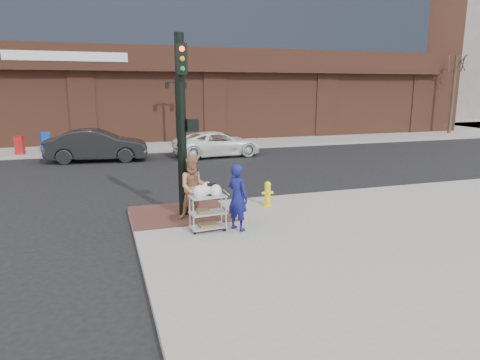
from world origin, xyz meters
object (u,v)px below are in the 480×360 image
object	(u,v)px
traffic_signal_pole	(182,121)
sedan_dark	(97,145)
pedestrian_tan	(194,187)
fire_hydrant	(268,193)
minivan_white	(218,144)
woman_blue	(238,197)
lamp_post	(177,106)
utility_cart	(208,209)

from	to	relation	value
traffic_signal_pole	sedan_dark	xyz separation A→B (m)	(-2.35, 11.30, -2.01)
pedestrian_tan	fire_hydrant	size ratio (longest dim) A/B	2.27
sedan_dark	minivan_white	world-z (taller)	sedan_dark
woman_blue	minivan_white	xyz separation A→B (m)	(2.93, 12.73, -0.33)
woman_blue	sedan_dark	bearing A→B (deg)	-14.73
traffic_signal_pole	woman_blue	bearing A→B (deg)	-59.08
pedestrian_tan	sedan_dark	world-z (taller)	pedestrian_tan
pedestrian_tan	lamp_post	bearing A→B (deg)	86.38
woman_blue	utility_cart	xyz separation A→B (m)	(-0.74, 0.15, -0.30)
lamp_post	utility_cart	bearing A→B (deg)	-97.40
pedestrian_tan	sedan_dark	bearing A→B (deg)	106.95
woman_blue	minivan_white	bearing A→B (deg)	-42.28
sedan_dark	fire_hydrant	size ratio (longest dim) A/B	6.45
traffic_signal_pole	woman_blue	world-z (taller)	traffic_signal_pole
woman_blue	minivan_white	distance (m)	13.06
woman_blue	pedestrian_tan	size ratio (longest dim) A/B	0.98
lamp_post	minivan_white	xyz separation A→B (m)	(1.49, -4.23, -1.94)
traffic_signal_pole	woman_blue	xyz separation A→B (m)	(1.04, -1.73, -1.82)
minivan_white	lamp_post	bearing A→B (deg)	15.00
lamp_post	utility_cart	size ratio (longest dim) A/B	3.23
lamp_post	fire_hydrant	bearing A→B (deg)	-89.52
minivan_white	fire_hydrant	distance (m)	10.95
woman_blue	pedestrian_tan	bearing A→B (deg)	3.40
minivan_white	traffic_signal_pole	bearing A→B (deg)	155.75
sedan_dark	minivan_white	xyz separation A→B (m)	(6.32, -0.31, -0.14)
minivan_white	fire_hydrant	bearing A→B (deg)	168.43
lamp_post	minivan_white	size ratio (longest dim) A/B	0.82
lamp_post	fire_hydrant	distance (m)	15.24
lamp_post	traffic_signal_pole	world-z (taller)	traffic_signal_pole
lamp_post	woman_blue	distance (m)	17.10
traffic_signal_pole	minivan_white	bearing A→B (deg)	70.15
woman_blue	utility_cart	size ratio (longest dim) A/B	1.39
minivan_white	fire_hydrant	xyz separation A→B (m)	(-1.36, -10.86, -0.14)
sedan_dark	utility_cart	distance (m)	13.15
woman_blue	pedestrian_tan	xyz separation A→B (m)	(-0.84, 1.31, 0.02)
utility_cart	fire_hydrant	bearing A→B (deg)	36.61
woman_blue	minivan_white	size ratio (longest dim) A/B	0.35
woman_blue	utility_cart	world-z (taller)	woman_blue
traffic_signal_pole	utility_cart	distance (m)	2.66
lamp_post	utility_cart	xyz separation A→B (m)	(-2.18, -16.81, -1.91)
utility_cart	fire_hydrant	world-z (taller)	utility_cart
lamp_post	woman_blue	size ratio (longest dim) A/B	2.33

